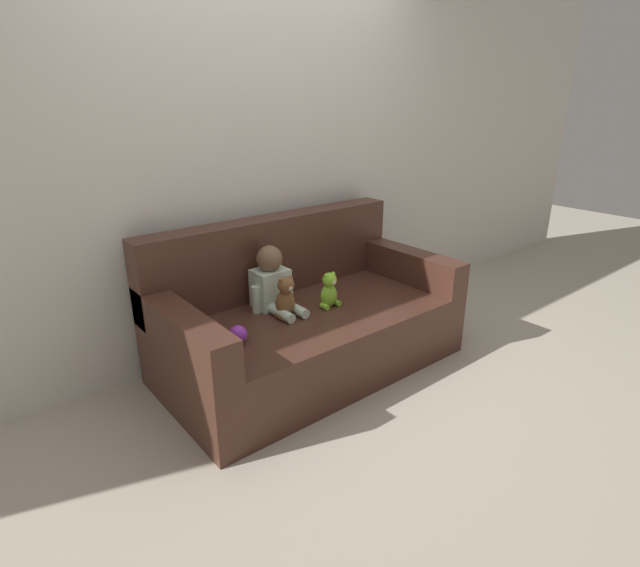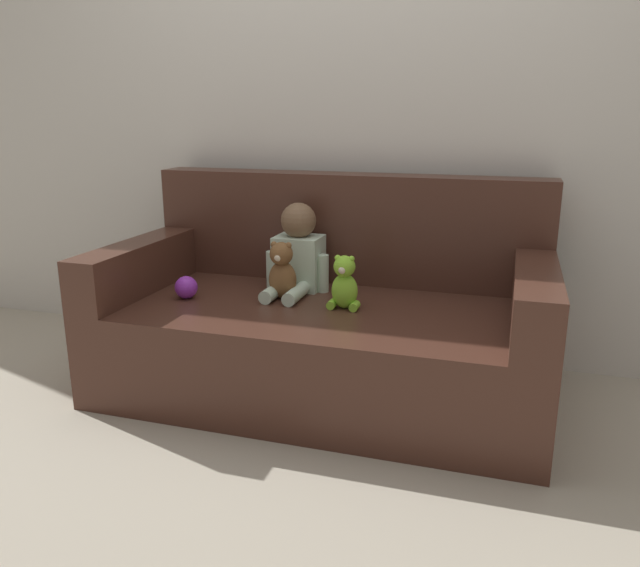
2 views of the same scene
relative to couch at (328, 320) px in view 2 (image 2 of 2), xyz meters
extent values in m
plane|color=#B7AD99|center=(0.00, -0.07, -0.30)|extent=(12.00, 12.00, 0.00)
cube|color=silver|center=(0.00, 0.50, 1.00)|extent=(8.00, 0.05, 2.60)
cube|color=#47281E|center=(0.00, -0.07, -0.10)|extent=(1.83, 0.96, 0.40)
cube|color=#47281E|center=(0.00, 0.32, 0.35)|extent=(1.83, 0.18, 0.50)
cube|color=#47281E|center=(-0.84, -0.07, 0.21)|extent=(0.16, 0.96, 0.22)
cube|color=#47281E|center=(0.84, -0.07, 0.21)|extent=(0.16, 0.96, 0.22)
cube|color=silver|center=(-0.17, 0.11, 0.22)|extent=(0.21, 0.17, 0.24)
sphere|color=brown|center=(-0.17, 0.11, 0.41)|extent=(0.16, 0.16, 0.16)
cylinder|color=silver|center=(-0.22, -0.07, 0.13)|extent=(0.06, 0.21, 0.06)
cylinder|color=silver|center=(-0.12, -0.07, 0.13)|extent=(0.06, 0.21, 0.06)
cylinder|color=silver|center=(-0.29, 0.09, 0.18)|extent=(0.05, 0.05, 0.17)
cylinder|color=silver|center=(-0.05, 0.09, 0.18)|extent=(0.05, 0.05, 0.17)
ellipsoid|color=brown|center=(-0.18, -0.06, 0.18)|extent=(0.12, 0.10, 0.16)
sphere|color=brown|center=(-0.18, -0.07, 0.30)|extent=(0.10, 0.10, 0.10)
sphere|color=brown|center=(-0.22, -0.07, 0.33)|extent=(0.03, 0.03, 0.03)
sphere|color=brown|center=(-0.15, -0.07, 0.33)|extent=(0.03, 0.03, 0.03)
sphere|color=beige|center=(-0.18, -0.10, 0.29)|extent=(0.03, 0.03, 0.03)
cylinder|color=brown|center=(-0.24, -0.08, 0.12)|extent=(0.04, 0.06, 0.04)
cylinder|color=brown|center=(-0.13, -0.08, 0.12)|extent=(0.04, 0.06, 0.04)
ellipsoid|color=#8CD133|center=(0.11, -0.11, 0.17)|extent=(0.11, 0.09, 0.15)
sphere|color=#8CD133|center=(0.11, -0.12, 0.27)|extent=(0.09, 0.09, 0.09)
sphere|color=#8CD133|center=(0.08, -0.12, 0.31)|extent=(0.02, 0.02, 0.02)
sphere|color=#8CD133|center=(0.13, -0.12, 0.31)|extent=(0.02, 0.02, 0.02)
sphere|color=beige|center=(0.11, -0.15, 0.27)|extent=(0.03, 0.03, 0.03)
cylinder|color=#8CD133|center=(0.06, -0.13, 0.12)|extent=(0.04, 0.06, 0.04)
cylinder|color=#8CD133|center=(0.15, -0.13, 0.12)|extent=(0.04, 0.06, 0.04)
sphere|color=purple|center=(-0.58, -0.18, 0.15)|extent=(0.10, 0.10, 0.10)
camera|label=1|loc=(-1.73, -2.27, 1.33)|focal=28.00mm
camera|label=2|loc=(0.73, -2.46, 0.87)|focal=35.00mm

